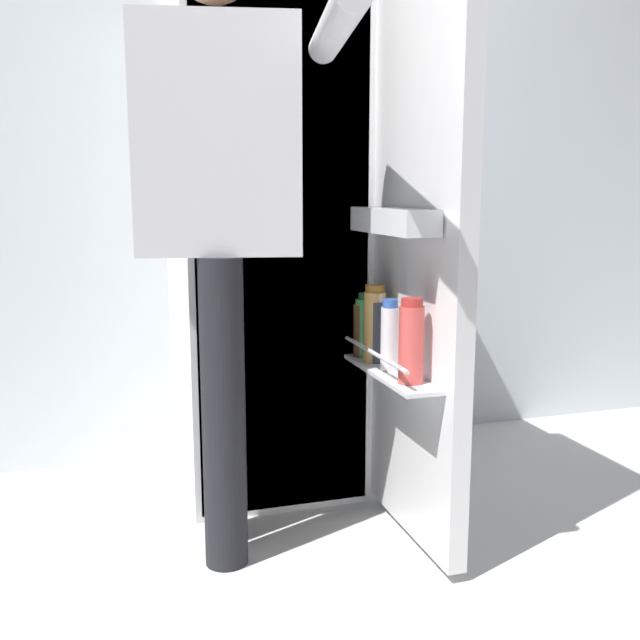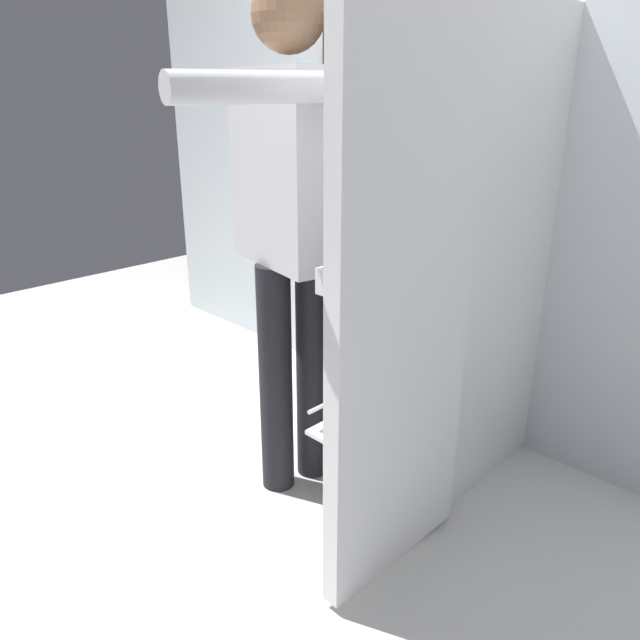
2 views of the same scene
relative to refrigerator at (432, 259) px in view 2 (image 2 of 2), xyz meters
name	(u,v)px [view 2 (image 2 of 2)]	position (x,y,z in m)	size (l,w,h in m)	color
ground_plane	(327,509)	(-0.03, -0.51, -0.84)	(6.78, 6.78, 0.00)	silver
kitchen_wall	(499,116)	(-0.03, 0.42, 0.48)	(4.40, 0.10, 2.64)	silver
refrigerator	(432,259)	(0.00, 0.00, 0.00)	(0.65, 1.21, 1.68)	white
person	(293,208)	(-0.25, -0.46, 0.21)	(0.57, 0.81, 1.74)	black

